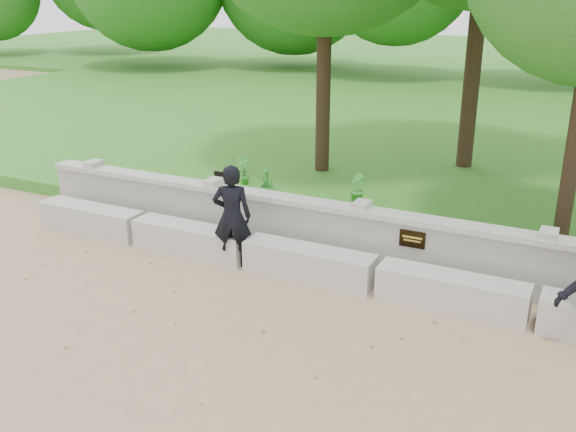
{
  "coord_description": "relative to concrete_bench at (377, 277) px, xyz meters",
  "views": [
    {
      "loc": [
        2.43,
        -5.59,
        3.89
      ],
      "look_at": [
        -1.35,
        1.95,
        0.86
      ],
      "focal_mm": 40.0,
      "sensor_mm": 36.0,
      "label": 1
    }
  ],
  "objects": [
    {
      "name": "shrub_b",
      "position": [
        -1.31,
        2.66,
        0.3
      ],
      "size": [
        0.38,
        0.39,
        0.55
      ],
      "primitive_type": "imported",
      "rotation": [
        0.0,
        0.0,
        2.25
      ],
      "color": "green",
      "rests_on": "lawn"
    },
    {
      "name": "ground",
      "position": [
        -0.0,
        -1.9,
        -0.22
      ],
      "size": [
        80.0,
        80.0,
        0.0
      ],
      "primitive_type": "plane",
      "color": "#A18162",
      "rests_on": "ground"
    },
    {
      "name": "man_main",
      "position": [
        -2.18,
        -0.1,
        0.54
      ],
      "size": [
        0.65,
        0.62,
        1.53
      ],
      "color": "black",
      "rests_on": "ground"
    },
    {
      "name": "shrub_a",
      "position": [
        -3.69,
        2.82,
        0.31
      ],
      "size": [
        0.35,
        0.29,
        0.57
      ],
      "primitive_type": "imported",
      "rotation": [
        0.0,
        0.0,
        0.3
      ],
      "color": "green",
      "rests_on": "lawn"
    },
    {
      "name": "shrub_d",
      "position": [
        -2.84,
        2.18,
        0.34
      ],
      "size": [
        0.39,
        0.42,
        0.63
      ],
      "primitive_type": "imported",
      "rotation": [
        0.0,
        0.0,
        4.97
      ],
      "color": "green",
      "rests_on": "lawn"
    },
    {
      "name": "lawn",
      "position": [
        -0.0,
        12.1,
        -0.1
      ],
      "size": [
        40.0,
        22.0,
        0.25
      ],
      "primitive_type": "cube",
      "color": "#2B6D22",
      "rests_on": "ground"
    },
    {
      "name": "concrete_bench",
      "position": [
        0.0,
        0.0,
        0.0
      ],
      "size": [
        11.9,
        0.45,
        0.45
      ],
      "color": "#ABA9A2",
      "rests_on": "ground"
    },
    {
      "name": "parapet_wall",
      "position": [
        0.0,
        0.7,
        0.24
      ],
      "size": [
        12.5,
        0.35,
        0.9
      ],
      "color": "#A19E98",
      "rests_on": "ground"
    }
  ]
}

